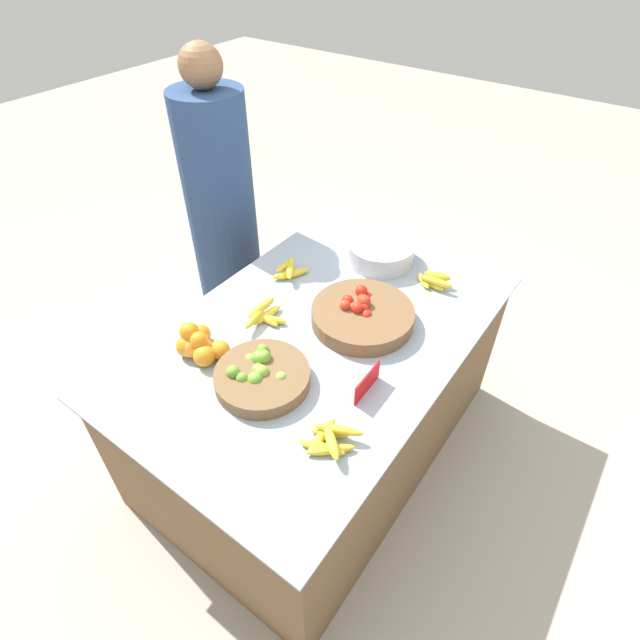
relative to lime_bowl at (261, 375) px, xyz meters
The scene contains 12 objects.
ground_plane 0.82m from the lime_bowl, ahead, with size 12.00×12.00×0.00m, color #ADA599.
market_table 0.51m from the lime_bowl, ahead, with size 1.59×1.04×0.72m.
lime_bowl is the anchor object (origin of this frame).
tomato_basket 0.48m from the lime_bowl, 13.52° to the right, with size 0.40×0.40×0.11m.
orange_pile 0.27m from the lime_bowl, 96.34° to the left, with size 0.15×0.19×0.12m.
metal_bowl 0.88m from the lime_bowl, ahead, with size 0.30×0.30×0.09m.
price_sign 0.36m from the lime_bowl, 60.83° to the right, with size 0.16×0.01×0.08m.
banana_bunch_front_right 0.32m from the lime_bowl, 39.13° to the left, with size 0.21×0.15×0.06m.
banana_bunch_front_left 0.62m from the lime_bowl, 29.45° to the left, with size 0.16×0.12×0.06m.
banana_bunch_front_center 0.88m from the lime_bowl, 15.07° to the right, with size 0.15×0.18×0.06m.
banana_bunch_back_center 0.34m from the lime_bowl, 102.17° to the right, with size 0.17×0.16×0.06m.
vendor_person 1.14m from the lime_bowl, 51.09° to the left, with size 0.34×0.34×1.54m.
Camera 1 is at (-1.15, -0.84, 2.02)m, focal length 28.00 mm.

